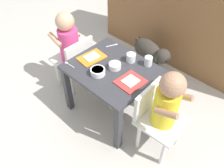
{
  "coord_description": "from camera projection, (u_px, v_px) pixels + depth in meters",
  "views": [
    {
      "loc": [
        0.86,
        -0.9,
        1.51
      ],
      "look_at": [
        0.0,
        0.0,
        0.29
      ],
      "focal_mm": 37.07,
      "sensor_mm": 36.0,
      "label": 1
    }
  ],
  "objects": [
    {
      "name": "dog",
      "position": [
        150.0,
        52.0,
        2.16
      ],
      "size": [
        0.45,
        0.25,
        0.33
      ],
      "color": "#332D28",
      "rests_on": "ground"
    },
    {
      "name": "veggie_bowl_far",
      "position": [
        98.0,
        71.0,
        1.57
      ],
      "size": [
        0.1,
        0.1,
        0.04
      ],
      "color": "white",
      "rests_on": "dining_table"
    },
    {
      "name": "water_cup_right",
      "position": [
        148.0,
        62.0,
        1.63
      ],
      "size": [
        0.06,
        0.06,
        0.07
      ],
      "color": "white",
      "rests_on": "dining_table"
    },
    {
      "name": "food_tray_left",
      "position": [
        92.0,
        57.0,
        1.71
      ],
      "size": [
        0.16,
        0.21,
        0.02
      ],
      "color": "orange",
      "rests_on": "dining_table"
    },
    {
      "name": "food_tray_right",
      "position": [
        131.0,
        82.0,
        1.52
      ],
      "size": [
        0.17,
        0.19,
        0.02
      ],
      "color": "red",
      "rests_on": "dining_table"
    },
    {
      "name": "spoon_by_left_tray",
      "position": [
        69.0,
        64.0,
        1.65
      ],
      "size": [
        0.1,
        0.02,
        0.01
      ],
      "color": "silver",
      "rests_on": "dining_table"
    },
    {
      "name": "seated_child_left",
      "position": [
        70.0,
        44.0,
        1.86
      ],
      "size": [
        0.28,
        0.28,
        0.71
      ],
      "color": "silver",
      "rests_on": "ground"
    },
    {
      "name": "kitchen_cabinet_back",
      "position": [
        188.0,
        14.0,
        2.13
      ],
      "size": [
        1.7,
        0.39,
        0.96
      ],
      "primitive_type": "cube",
      "color": "brown",
      "rests_on": "ground"
    },
    {
      "name": "veggie_bowl_near",
      "position": [
        115.0,
        66.0,
        1.61
      ],
      "size": [
        0.09,
        0.09,
        0.04
      ],
      "color": "white",
      "rests_on": "dining_table"
    },
    {
      "name": "dining_table",
      "position": [
        112.0,
        76.0,
        1.68
      ],
      "size": [
        0.6,
        0.51,
        0.45
      ],
      "color": "#333338",
      "rests_on": "ground"
    },
    {
      "name": "spoon_by_right_tray",
      "position": [
        113.0,
        45.0,
        1.82
      ],
      "size": [
        0.05,
        0.1,
        0.01
      ],
      "color": "silver",
      "rests_on": "dining_table"
    },
    {
      "name": "ground_plane",
      "position": [
        112.0,
        109.0,
        1.94
      ],
      "size": [
        7.0,
        7.0,
        0.0
      ],
      "primitive_type": "plane",
      "color": "#B2ADA3"
    },
    {
      "name": "seated_child_right",
      "position": [
        165.0,
        105.0,
        1.4
      ],
      "size": [
        0.29,
        0.29,
        0.7
      ],
      "color": "silver",
      "rests_on": "ground"
    },
    {
      "name": "water_cup_left",
      "position": [
        131.0,
        58.0,
        1.67
      ],
      "size": [
        0.07,
        0.07,
        0.06
      ],
      "color": "white",
      "rests_on": "dining_table"
    }
  ]
}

